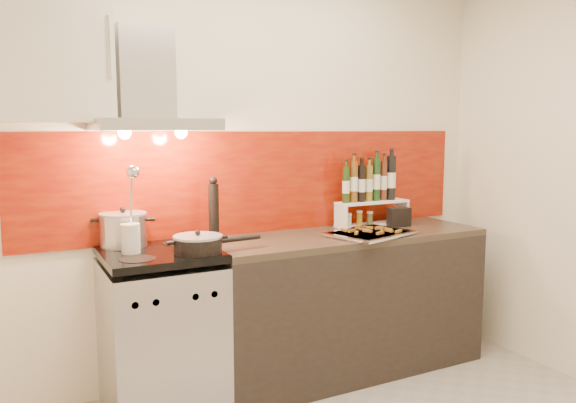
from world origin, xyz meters
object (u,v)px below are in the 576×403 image
baking_tray (370,233)px  stock_pot (123,229)px  pepper_mill (214,211)px  saute_pan (199,244)px  range_stove (162,335)px  counter (346,302)px

baking_tray → stock_pot: bearing=167.1°
pepper_mill → baking_tray: 0.98m
saute_pan → range_stove: bearing=141.1°
pepper_mill → stock_pot: bearing=169.7°
stock_pot → baking_tray: 1.47m
counter → saute_pan: saute_pan is taller
counter → pepper_mill: 1.07m
pepper_mill → counter: bearing=-7.3°
stock_pot → baking_tray: (1.43, -0.33, -0.09)m
saute_pan → pepper_mill: bearing=55.5°
stock_pot → pepper_mill: bearing=-10.3°
range_stove → counter: bearing=0.2°
counter → stock_pot: bearing=171.6°
counter → stock_pot: (-1.35, 0.20, 0.55)m
saute_pan → baking_tray: size_ratio=0.86×
counter → baking_tray: baking_tray is taller
counter → saute_pan: 1.15m
stock_pot → saute_pan: 0.47m
stock_pot → saute_pan: stock_pot is taller
counter → baking_tray: bearing=-57.1°
saute_pan → pepper_mill: pepper_mill is taller
stock_pot → baking_tray: size_ratio=0.44×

